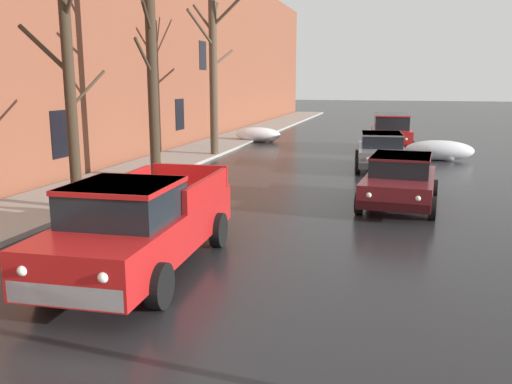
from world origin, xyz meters
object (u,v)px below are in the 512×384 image
Objects in this scene: bare_tree_far_down_block at (214,73)px; pickup_truck_red_approaching_near_lane at (141,224)px; bare_tree_second_along_sidewalk at (70,90)px; sedan_grey_parked_kerbside_mid at (381,150)px; bare_tree_mid_block at (151,69)px; sedan_maroon_parked_kerbside_close at (400,180)px; suv_red_parked_far_down_block at (390,131)px.

bare_tree_far_down_block reaches higher than pickup_truck_red_approaching_near_lane.
bare_tree_far_down_block is at bearing 89.90° from bare_tree_second_along_sidewalk.
pickup_truck_red_approaching_near_lane is 1.27× the size of sedan_grey_parked_kerbside_mid.
pickup_truck_red_approaching_near_lane reaches higher than sedan_grey_parked_kerbside_mid.
bare_tree_far_down_block is at bearing 89.80° from bare_tree_mid_block.
pickup_truck_red_approaching_near_lane is at bearing -44.77° from bare_tree_second_along_sidewalk.
sedan_maroon_parked_kerbside_close is 12.60m from suv_red_parked_far_down_block.
bare_tree_mid_block is 9.03m from sedan_maroon_parked_kerbside_close.
bare_tree_mid_block is 1.73× the size of sedan_grey_parked_kerbside_mid.
bare_tree_second_along_sidewalk is 9.09m from sedan_maroon_parked_kerbside_close.
suv_red_parked_far_down_block is at bearing 92.12° from sedan_maroon_parked_kerbside_close.
sedan_maroon_parked_kerbside_close is at bearing -87.88° from suv_red_parked_far_down_block.
sedan_maroon_parked_kerbside_close is at bearing -13.10° from bare_tree_mid_block.
bare_tree_second_along_sidewalk is at bearing -89.97° from bare_tree_mid_block.
bare_tree_second_along_sidewalk is at bearing -90.10° from bare_tree_far_down_block.
sedan_grey_parked_kerbside_mid is at bearing -92.34° from suv_red_parked_far_down_block.
bare_tree_second_along_sidewalk is at bearing -160.80° from sedan_maroon_parked_kerbside_close.
bare_tree_far_down_block is (0.02, 11.13, 0.60)m from bare_tree_second_along_sidewalk.
bare_tree_far_down_block reaches higher than bare_tree_second_along_sidewalk.
bare_tree_far_down_block is 9.35m from suv_red_parked_far_down_block.
suv_red_parked_far_down_block is at bearing 29.16° from bare_tree_far_down_block.
pickup_truck_red_approaching_near_lane is at bearing -124.62° from sedan_maroon_parked_kerbside_close.
bare_tree_mid_block reaches higher than suv_red_parked_far_down_block.
sedan_grey_parked_kerbside_mid is (3.83, 13.07, -0.13)m from pickup_truck_red_approaching_near_lane.
bare_tree_second_along_sidewalk is 1.20× the size of pickup_truck_red_approaching_near_lane.
suv_red_parked_far_down_block is (7.81, 10.66, -2.84)m from bare_tree_mid_block.
bare_tree_mid_block is 1.36× the size of pickup_truck_red_approaching_near_lane.
bare_tree_mid_block is 6.32m from bare_tree_far_down_block.
suv_red_parked_far_down_block reaches higher than sedan_maroon_parked_kerbside_close.
sedan_grey_parked_kerbside_mid is 0.89× the size of suv_red_parked_far_down_block.
sedan_grey_parked_kerbside_mid is (7.56, 4.56, -3.08)m from bare_tree_mid_block.
suv_red_parked_far_down_block is at bearing 87.66° from sedan_grey_parked_kerbside_mid.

